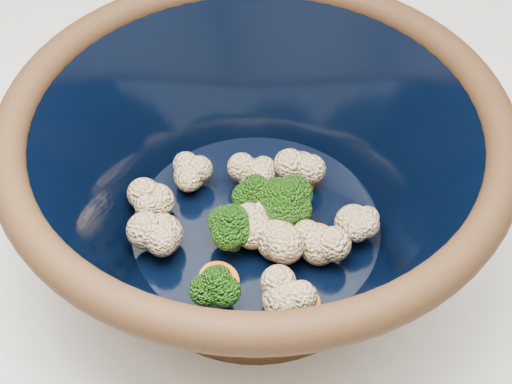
% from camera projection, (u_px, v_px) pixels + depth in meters
% --- Properties ---
extents(counter, '(1.20, 1.20, 0.90)m').
position_uv_depth(counter, '(279.00, 375.00, 1.03)').
color(counter, silver).
rests_on(counter, ground).
extents(mixing_bowl, '(0.40, 0.40, 0.16)m').
position_uv_depth(mixing_bowl, '(256.00, 178.00, 0.55)').
color(mixing_bowl, black).
rests_on(mixing_bowl, counter).
extents(vegetable_pile, '(0.18, 0.18, 0.05)m').
position_uv_depth(vegetable_pile, '(257.00, 224.00, 0.57)').
color(vegetable_pile, '#608442').
rests_on(vegetable_pile, mixing_bowl).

